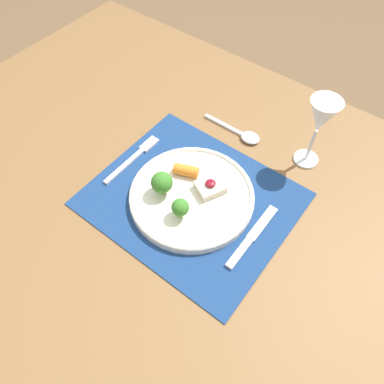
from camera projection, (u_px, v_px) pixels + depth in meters
name	position (u px, v px, depth m)	size (l,w,h in m)	color
ground_plane	(192.00, 309.00, 1.47)	(8.00, 8.00, 0.00)	brown
dining_table	(192.00, 219.00, 0.92)	(1.54, 1.04, 0.76)	brown
placemat	(192.00, 199.00, 0.85)	(0.44, 0.37, 0.00)	navy
dinner_plate	(191.00, 193.00, 0.84)	(0.28, 0.28, 0.07)	silver
fork	(136.00, 156.00, 0.92)	(0.02, 0.18, 0.01)	silver
knife	(249.00, 240.00, 0.78)	(0.02, 0.18, 0.01)	silver
spoon	(244.00, 135.00, 0.96)	(0.17, 0.04, 0.01)	silver
wine_glass_near	(321.00, 119.00, 0.81)	(0.07, 0.07, 0.18)	white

